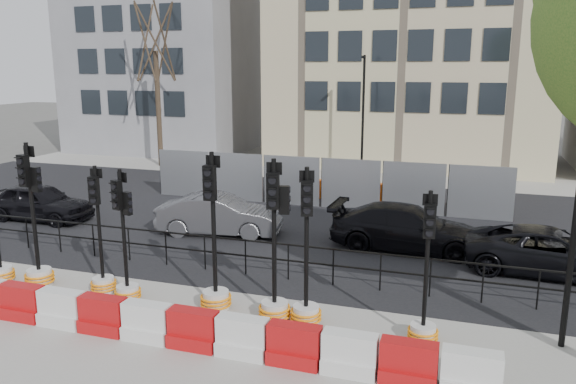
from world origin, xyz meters
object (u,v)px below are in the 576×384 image
(car_a, at_px, (39,202))
(car_c, at_px, (408,228))
(traffic_signal_d, at_px, (126,271))
(traffic_signal_h, at_px, (424,313))

(car_a, xyz_separation_m, car_c, (13.09, 0.74, 0.01))
(traffic_signal_d, bearing_deg, traffic_signal_h, 17.58)
(car_a, height_order, car_c, car_c)
(traffic_signal_d, distance_m, traffic_signal_h, 6.88)
(traffic_signal_d, relative_size, traffic_signal_h, 1.01)
(traffic_signal_d, relative_size, car_c, 0.67)
(car_a, bearing_deg, traffic_signal_h, -110.48)
(traffic_signal_h, bearing_deg, traffic_signal_d, 173.20)
(traffic_signal_h, distance_m, car_c, 6.00)
(traffic_signal_d, xyz_separation_m, traffic_signal_h, (6.87, 0.08, -0.11))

